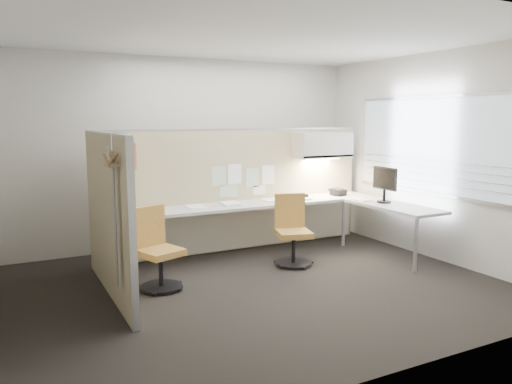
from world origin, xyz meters
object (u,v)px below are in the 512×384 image
chair_right (292,232)px  phone (338,192)px  chair_left (157,251)px  monitor (385,182)px  desk (276,212)px

chair_right → phone: size_ratio=3.69×
chair_right → phone: chair_right is taller
chair_right → phone: bearing=45.1°
chair_left → monitor: bearing=-20.0°
phone → chair_right: bearing=-164.2°
desk → phone: bearing=7.1°
chair_left → chair_right: chair_left is taller
desk → monitor: monitor is taller
chair_left → phone: chair_left is taller
chair_left → chair_right: 1.86m
chair_right → phone: 1.49m
desk → chair_left: chair_left is taller
chair_left → monitor: monitor is taller
desk → phone: (1.19, 0.15, 0.18)m
monitor → phone: monitor is taller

